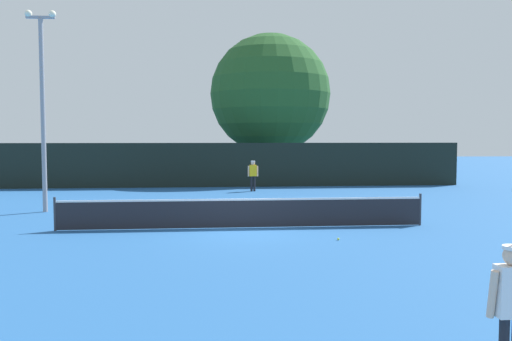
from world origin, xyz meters
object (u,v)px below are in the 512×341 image
Objects in this scene: tennis_ball at (338,239)px; player_receiving at (253,173)px; player_serving at (512,293)px; light_pole at (43,98)px; parked_car_near at (116,168)px; parked_car_mid at (243,166)px; large_tree at (270,94)px.

player_receiving is at bearing 95.35° from tennis_ball.
light_pole is (-10.05, 15.59, 3.38)m from player_serving.
parked_car_near is 1.00× the size of parked_car_mid.
light_pole is 21.01m from parked_car_mid.
tennis_ball is 22.40m from large_tree.
player_serving is at bearing 92.97° from player_receiving.
player_serving is 0.25× the size of large_tree.
parked_car_near is at bearing 114.03° from tennis_ball.
player_receiving is 0.38× the size of parked_car_near.
light_pole is at bearing -125.69° from large_tree.
tennis_ball is 0.02× the size of parked_car_near.
tennis_ball is 0.01× the size of large_tree.
player_receiving is at bearing -96.04° from parked_car_mid.
tennis_ball is 0.02× the size of parked_car_mid.
tennis_ball is at bearing 95.35° from player_receiving.
parked_car_mid is at bearing -90.87° from player_receiving.
tennis_ball is at bearing -60.53° from parked_car_near.
light_pole reaches higher than player_serving.
parked_car_near is (-10.76, 1.30, -5.13)m from large_tree.
parked_car_mid reaches higher than tennis_ball.
player_serving is at bearing -66.94° from parked_car_near.
light_pole reaches higher than parked_car_near.
light_pole reaches higher than tennis_ball.
parked_car_near reaches higher than player_receiving.
parked_car_mid is (9.04, 18.60, -3.72)m from light_pole.
light_pole is 1.80× the size of parked_car_near.
tennis_ball is at bearing 89.24° from player_serving.
parked_car_near is (-0.05, 16.21, -3.72)m from light_pole.
player_serving reaches higher than parked_car_near.
player_receiving is 11.94m from light_pole.
light_pole reaches higher than parked_car_mid.
large_tree is 2.30× the size of parked_car_near.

